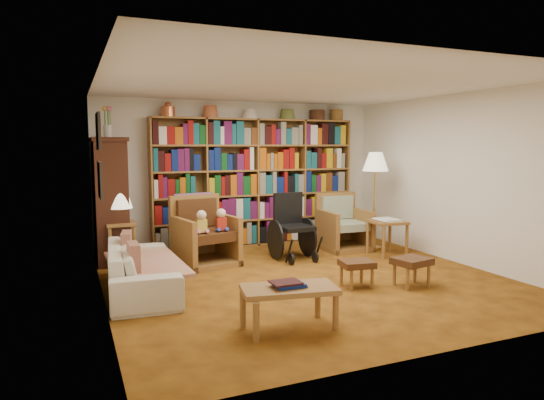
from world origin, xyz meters
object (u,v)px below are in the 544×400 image
footstool_b (412,263)px  armchair_sage (341,228)px  side_table_lamp (121,234)px  armchair_leather (204,236)px  floor_lamp (375,166)px  footstool_a (357,265)px  sofa (142,268)px  coffee_table (289,292)px  wheelchair (292,229)px  side_table_papers (387,226)px

footstool_b → armchair_sage: bearing=81.1°
side_table_lamp → armchair_leather: 1.19m
floor_lamp → armchair_leather: bearing=177.9°
armchair_leather → footstool_a: (1.42, -1.93, -0.14)m
sofa → coffee_table: (1.12, -1.79, 0.08)m
side_table_lamp → armchair_sage: size_ratio=0.69×
wheelchair → side_table_lamp: bearing=168.0°
armchair_sage → footstool_a: size_ratio=2.11×
sofa → side_table_papers: 3.90m
side_table_lamp → wheelchair: size_ratio=0.63×
side_table_lamp → wheelchair: (2.49, -0.53, -0.01)m
wheelchair → floor_lamp: floor_lamp is taller
sofa → armchair_leather: 1.50m
footstool_a → floor_lamp: bearing=50.5°
sofa → floor_lamp: (3.98, 0.97, 1.13)m
armchair_leather → footstool_b: bearing=-46.4°
armchair_sage → floor_lamp: size_ratio=0.57×
armchair_sage → side_table_papers: armchair_sage is taller
footstool_a → wheelchair: bearing=92.7°
armchair_sage → floor_lamp: floor_lamp is taller
side_table_lamp → side_table_papers: bearing=-13.2°
wheelchair → armchair_sage: bearing=17.0°
armchair_sage → wheelchair: (-1.08, -0.33, 0.11)m
footstool_a → footstool_b: size_ratio=0.90×
armchair_sage → footstool_b: armchair_sage is taller
sofa → side_table_lamp: (-0.10, 1.38, 0.19)m
coffee_table → footstool_b: bearing=19.0°
wheelchair → armchair_leather: bearing=170.7°
side_table_lamp → footstool_b: bearing=-37.7°
armchair_sage → footstool_b: bearing=-98.9°
armchair_sage → sofa: bearing=-161.2°
wheelchair → coffee_table: size_ratio=1.05×
sofa → armchair_leather: (1.05, 1.07, 0.13)m
sofa → footstool_a: 2.62m
armchair_sage → coffee_table: 3.79m
sofa → armchair_sage: armchair_sage is taller
side_table_lamp → armchair_leather: bearing=-15.1°
floor_lamp → side_table_lamp: bearing=174.2°
sofa → wheelchair: 2.54m
armchair_leather → side_table_papers: (2.82, -0.62, 0.05)m
armchair_sage → side_table_papers: bearing=-61.7°
wheelchair → floor_lamp: 1.86m
side_table_lamp → side_table_papers: size_ratio=1.09×
footstool_b → floor_lamp: bearing=67.3°
footstool_a → footstool_b: bearing=-20.4°
floor_lamp → side_table_papers: 1.08m
wheelchair → footstool_a: (0.08, -1.71, -0.19)m
footstool_a → footstool_b: 0.69m
armchair_leather → footstool_b: 3.00m
side_table_lamp → footstool_a: size_ratio=1.45×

